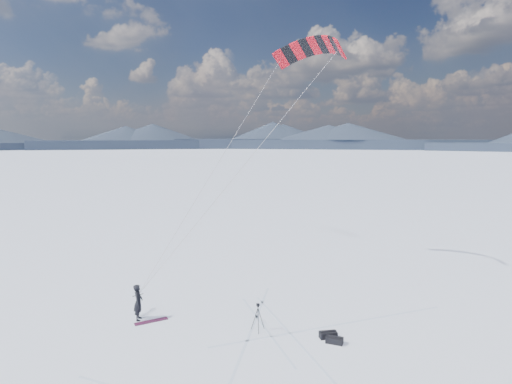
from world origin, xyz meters
name	(u,v)px	position (x,y,z in m)	size (l,w,h in m)	color
ground	(232,341)	(0.00, 0.00, 0.00)	(1800.00, 1800.00, 0.00)	white
horizon_hills	(231,239)	(0.00, 0.00, 4.49)	(704.00, 704.00, 10.24)	black
snow_tracks	(200,350)	(-1.44, -0.32, 0.00)	(13.93, 10.25, 0.01)	silver
snowkiter	(139,320)	(-3.55, 3.62, 0.00)	(0.63, 0.42, 1.74)	black
snowboard	(151,321)	(-3.02, 3.19, 0.02)	(1.56, 0.29, 0.04)	maroon
tripod	(258,313)	(1.40, 0.55, 0.82)	(0.61, 0.61, 1.27)	black
gear_bag_a	(328,335)	(4.02, -1.16, 0.15)	(0.81, 0.49, 0.34)	black
gear_bag_b	(334,340)	(4.03, -1.68, 0.14)	(0.77, 0.74, 0.33)	black
power_kite	(311,51)	(7.88, 8.42, 14.10)	(12.93, 7.43, 13.77)	red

